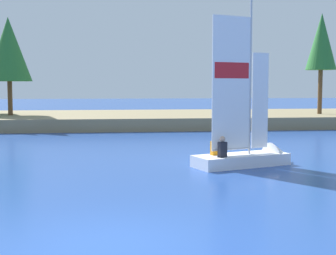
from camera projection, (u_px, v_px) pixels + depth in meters
The scene contains 5 objects.
ground_plane at pixel (111, 245), 8.94m from camera, with size 200.00×200.00×0.00m, color #234793.
shore_bank at pixel (111, 119), 35.98m from camera, with size 80.00×11.49×0.85m, color #897A56.
shoreline_tree_centre at pixel (9, 49), 33.83m from camera, with size 3.16×3.16×6.94m.
shoreline_tree_midright at pixel (321, 42), 35.29m from camera, with size 2.24×2.24×7.44m.
sailboat at pixel (254, 151), 17.92m from camera, with size 4.24×2.51×6.58m.
Camera 1 is at (0.05, -8.77, 2.97)m, focal length 51.16 mm.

